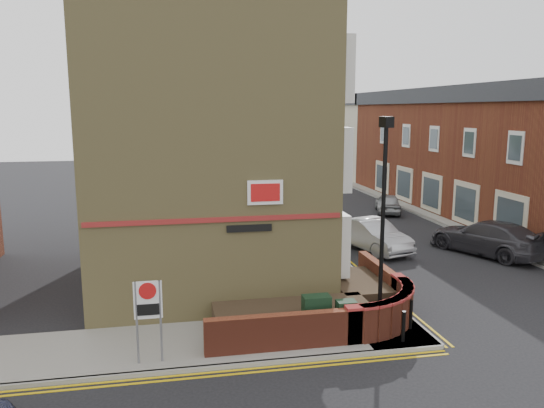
{
  "coord_description": "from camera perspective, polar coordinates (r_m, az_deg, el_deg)",
  "views": [
    {
      "loc": [
        -4.34,
        -12.75,
        6.62
      ],
      "look_at": [
        -1.09,
        4.0,
        3.56
      ],
      "focal_mm": 35.0,
      "sensor_mm": 36.0,
      "label": 1
    }
  ],
  "objects": [
    {
      "name": "pavement_corner",
      "position": [
        15.71,
        -7.15,
        -14.61
      ],
      "size": [
        13.0,
        3.0,
        0.12
      ],
      "primitive_type": "cube",
      "color": "gray",
      "rests_on": "ground"
    },
    {
      "name": "utility_cabinet_small",
      "position": [
        15.74,
        7.96,
        -12.15
      ],
      "size": [
        0.55,
        0.4,
        1.1
      ],
      "primitive_type": "cube",
      "color": "black",
      "rests_on": "pavement_corner"
    },
    {
      "name": "garden_wall",
      "position": [
        17.18,
        4.63,
        -12.54
      ],
      "size": [
        6.8,
        6.0,
        1.2
      ],
      "primitive_type": null,
      "color": "maroon",
      "rests_on": "ground"
    },
    {
      "name": "red_car_main",
      "position": [
        33.04,
        3.09,
        -0.28
      ],
      "size": [
        3.11,
        4.99,
        1.29
      ],
      "primitive_type": "imported",
      "rotation": [
        0.0,
        0.0,
        -0.22
      ],
      "color": "#9A3210",
      "rests_on": "ground"
    },
    {
      "name": "traffic_light_assembly",
      "position": [
        38.54,
        -0.88,
        4.44
      ],
      "size": [
        0.2,
        0.16,
        4.2
      ],
      "color": "black",
      "rests_on": "pavement_main"
    },
    {
      "name": "tree_mid",
      "position": [
        35.39,
        -0.68,
        7.85
      ],
      "size": [
        4.03,
        4.03,
        7.42
      ],
      "color": "#382B1E",
      "rests_on": "pavement_main"
    },
    {
      "name": "kerb_main_near",
      "position": [
        30.39,
        3.25,
        -2.33
      ],
      "size": [
        0.15,
        32.0,
        0.12
      ],
      "primitive_type": "cube",
      "color": "gray",
      "rests_on": "ground"
    },
    {
      "name": "kerb_side",
      "position": [
        14.36,
        -6.71,
        -17.1
      ],
      "size": [
        13.0,
        0.15,
        0.12
      ],
      "primitive_type": "cube",
      "color": "gray",
      "rests_on": "ground"
    },
    {
      "name": "tree_far",
      "position": [
        43.29,
        -2.6,
        7.89
      ],
      "size": [
        3.81,
        3.81,
        7.0
      ],
      "color": "#382B1E",
      "rests_on": "pavement_main"
    },
    {
      "name": "yellow_lines_side",
      "position": [
        14.16,
        -6.63,
        -17.75
      ],
      "size": [
        13.0,
        0.28,
        0.01
      ],
      "primitive_type": "cube",
      "color": "gold",
      "rests_on": "ground"
    },
    {
      "name": "pavement_far",
      "position": [
        31.73,
        22.46,
        -2.56
      ],
      "size": [
        4.0,
        40.0,
        0.12
      ],
      "primitive_type": "cube",
      "color": "gray",
      "rests_on": "ground"
    },
    {
      "name": "bollard_near",
      "position": [
        15.8,
        13.95,
        -12.67
      ],
      "size": [
        0.11,
        0.11,
        0.9
      ],
      "primitive_type": "cylinder",
      "color": "black",
      "rests_on": "pavement_corner"
    },
    {
      "name": "corner_building",
      "position": [
        20.81,
        -6.96,
        9.0
      ],
      "size": [
        8.95,
        10.4,
        13.6
      ],
      "color": "#9B8A52",
      "rests_on": "ground"
    },
    {
      "name": "tree_near",
      "position": [
        27.6,
        2.32,
        6.17
      ],
      "size": [
        3.64,
        3.65,
        6.7
      ],
      "color": "#382B1E",
      "rests_on": "pavement_main"
    },
    {
      "name": "grey_car_far",
      "position": [
        26.43,
        22.15,
        -3.35
      ],
      "size": [
        4.2,
        5.87,
        1.58
      ],
      "primitive_type": "imported",
      "rotation": [
        0.0,
        0.0,
        3.55
      ],
      "color": "#353339",
      "rests_on": "ground"
    },
    {
      "name": "bollard_far",
      "position": [
        16.71,
        14.69,
        -11.41
      ],
      "size": [
        0.11,
        0.11,
        0.9
      ],
      "primitive_type": "cylinder",
      "color": "black",
      "rests_on": "pavement_corner"
    },
    {
      "name": "yellow_lines_main",
      "position": [
        30.46,
        3.7,
        -2.4
      ],
      "size": [
        0.28,
        32.0,
        0.01
      ],
      "primitive_type": "cube",
      "color": "gold",
      "rests_on": "ground"
    },
    {
      "name": "ground",
      "position": [
        15.01,
        7.3,
        -16.11
      ],
      "size": [
        120.0,
        120.0,
        0.0
      ],
      "primitive_type": "plane",
      "color": "black",
      "rests_on": "ground"
    },
    {
      "name": "silver_car_near",
      "position": [
        25.63,
        10.71,
        -3.29
      ],
      "size": [
        2.75,
        4.74,
        1.48
      ],
      "primitive_type": "imported",
      "rotation": [
        0.0,
        0.0,
        0.28
      ],
      "color": "#A4A6AC",
      "rests_on": "ground"
    },
    {
      "name": "silver_car_far",
      "position": [
        35.08,
        12.38,
        0.08
      ],
      "size": [
        2.57,
        3.96,
        1.25
      ],
      "primitive_type": "imported",
      "rotation": [
        0.0,
        0.0,
        2.82
      ],
      "color": "#95989C",
      "rests_on": "ground"
    },
    {
      "name": "far_terrace_cream",
      "position": [
        54.19,
        9.43,
        7.31
      ],
      "size": [
        5.4,
        12.4,
        8.0
      ],
      "color": "beige",
      "rests_on": "ground"
    },
    {
      "name": "zone_sign",
      "position": [
        14.16,
        -13.18,
        -10.69
      ],
      "size": [
        0.72,
        0.07,
        2.2
      ],
      "color": "slate",
      "rests_on": "pavement_corner"
    },
    {
      "name": "lamppost",
      "position": [
        15.51,
        11.81,
        -2.25
      ],
      "size": [
        0.25,
        0.5,
        6.3
      ],
      "color": "black",
      "rests_on": "pavement_corner"
    },
    {
      "name": "pavement_main",
      "position": [
        30.16,
        1.4,
        -2.41
      ],
      "size": [
        2.0,
        32.0,
        0.12
      ],
      "primitive_type": "cube",
      "color": "gray",
      "rests_on": "ground"
    },
    {
      "name": "far_terrace",
      "position": [
        35.31,
        21.38,
        5.27
      ],
      "size": [
        5.4,
        30.4,
        8.0
      ],
      "color": "maroon",
      "rests_on": "ground"
    },
    {
      "name": "utility_cabinet_large",
      "position": [
        15.76,
        4.79,
        -11.86
      ],
      "size": [
        0.8,
        0.45,
        1.2
      ],
      "primitive_type": "cube",
      "color": "black",
      "rests_on": "pavement_corner"
    },
    {
      "name": "kerb_main_far",
      "position": [
        30.68,
        19.33,
        -2.77
      ],
      "size": [
        0.15,
        40.0,
        0.12
      ],
      "primitive_type": "cube",
      "color": "gray",
      "rests_on": "ground"
    }
  ]
}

